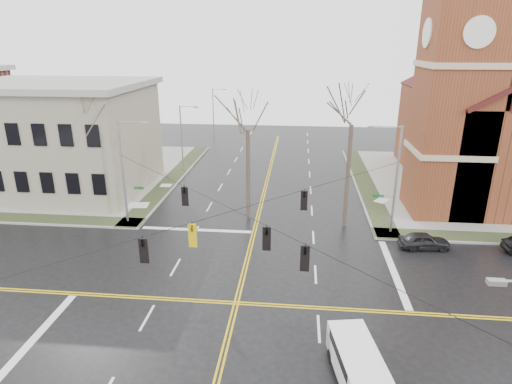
# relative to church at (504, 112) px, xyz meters

# --- Properties ---
(ground) EXTENTS (120.00, 120.00, 0.00)m
(ground) POSITION_rel_church_xyz_m (-24.76, -24.78, -8.43)
(ground) COLOR black
(ground) RESTS_ON ground
(sidewalks) EXTENTS (80.00, 80.00, 0.17)m
(sidewalks) POSITION_rel_church_xyz_m (-24.76, -24.78, -8.36)
(sidewalks) COLOR gray
(sidewalks) RESTS_ON ground
(road_markings) EXTENTS (100.00, 100.00, 0.01)m
(road_markings) POSITION_rel_church_xyz_m (-24.76, -24.78, -8.43)
(road_markings) COLOR gold
(road_markings) RESTS_ON ground
(church) EXTENTS (24.28, 27.48, 27.50)m
(church) POSITION_rel_church_xyz_m (0.00, 0.00, 0.00)
(church) COLOR brown
(church) RESTS_ON ground
(civic_building_a) EXTENTS (18.00, 14.00, 11.00)m
(civic_building_a) POSITION_rel_church_xyz_m (-46.76, -4.78, -2.93)
(civic_building_a) COLOR gray
(civic_building_a) RESTS_ON ground
(signal_pole_ne) EXTENTS (2.75, 0.22, 9.00)m
(signal_pole_ne) POSITION_rel_church_xyz_m (-13.44, -13.28, -3.48)
(signal_pole_ne) COLOR gray
(signal_pole_ne) RESTS_ON ground
(signal_pole_nw) EXTENTS (2.75, 0.22, 9.00)m
(signal_pole_nw) POSITION_rel_church_xyz_m (-36.09, -13.28, -3.48)
(signal_pole_nw) COLOR gray
(signal_pole_nw) RESTS_ON ground
(span_wires) EXTENTS (23.02, 23.02, 0.03)m
(span_wires) POSITION_rel_church_xyz_m (-24.76, -24.78, -2.23)
(span_wires) COLOR black
(span_wires) RESTS_ON ground
(traffic_signals) EXTENTS (8.21, 8.26, 1.30)m
(traffic_signals) POSITION_rel_church_xyz_m (-24.76, -25.45, -2.98)
(traffic_signals) COLOR black
(traffic_signals) RESTS_ON ground
(streetlight_north_a) EXTENTS (2.30, 0.20, 8.00)m
(streetlight_north_a) POSITION_rel_church_xyz_m (-35.42, 3.22, -3.97)
(streetlight_north_a) COLOR gray
(streetlight_north_a) RESTS_ON ground
(streetlight_north_b) EXTENTS (2.30, 0.20, 8.00)m
(streetlight_north_b) POSITION_rel_church_xyz_m (-35.42, 23.22, -3.97)
(streetlight_north_b) COLOR gray
(streetlight_north_b) RESTS_ON ground
(cargo_van) EXTENTS (2.70, 5.11, 1.85)m
(cargo_van) POSITION_rel_church_xyz_m (-18.20, -30.56, -7.34)
(cargo_van) COLOR white
(cargo_van) RESTS_ON ground
(parked_car_a) EXTENTS (3.96, 1.88, 1.31)m
(parked_car_a) POSITION_rel_church_xyz_m (-11.24, -15.92, -7.78)
(parked_car_a) COLOR black
(parked_car_a) RESTS_ON ground
(tree_nw_far) EXTENTS (4.00, 4.00, 11.61)m
(tree_nw_far) POSITION_rel_church_xyz_m (-39.21, -11.54, -0.04)
(tree_nw_far) COLOR #372C23
(tree_nw_far) RESTS_ON ground
(tree_nw_near) EXTENTS (4.00, 4.00, 12.04)m
(tree_nw_near) POSITION_rel_church_xyz_m (-25.63, -11.12, 0.27)
(tree_nw_near) COLOR #372C23
(tree_nw_near) RESTS_ON ground
(tree_ne) EXTENTS (4.00, 4.00, 13.15)m
(tree_ne) POSITION_rel_church_xyz_m (-17.00, -12.00, 1.06)
(tree_ne) COLOR #372C23
(tree_ne) RESTS_ON ground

